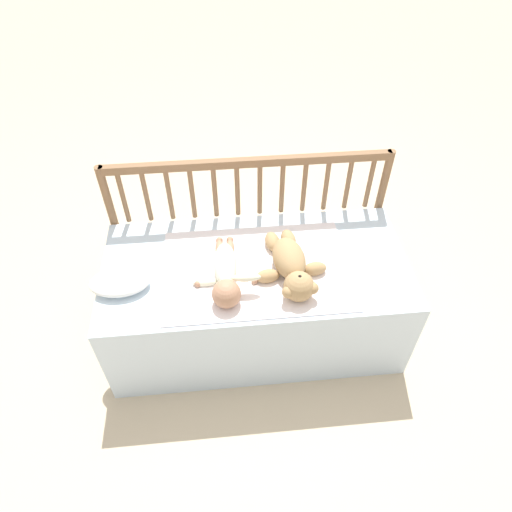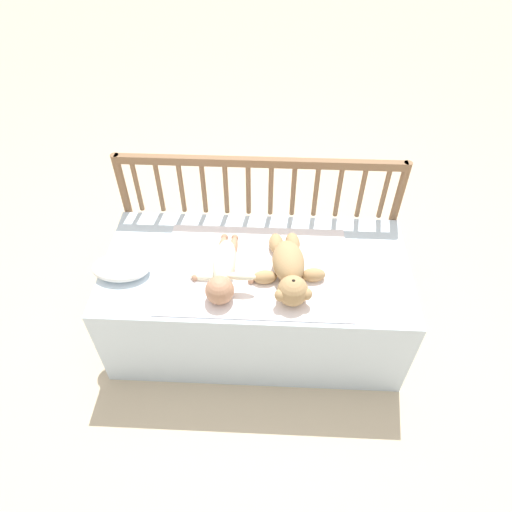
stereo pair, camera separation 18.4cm
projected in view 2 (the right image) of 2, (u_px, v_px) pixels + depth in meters
ground_plane at (256, 328)px, 2.21m from camera, size 12.00×12.00×0.00m
crib_mattress at (256, 299)px, 2.05m from camera, size 1.27×0.61×0.45m
crib_rail at (260, 197)px, 2.06m from camera, size 1.27×0.04×0.75m
blanket at (255, 269)px, 1.87m from camera, size 0.76×0.51×0.01m
teddy_bear at (289, 269)px, 1.80m from camera, size 0.29×0.41×0.12m
baby at (223, 270)px, 1.80m from camera, size 0.27×0.40×0.11m
small_pillow at (121, 268)px, 1.84m from camera, size 0.24×0.15×0.06m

